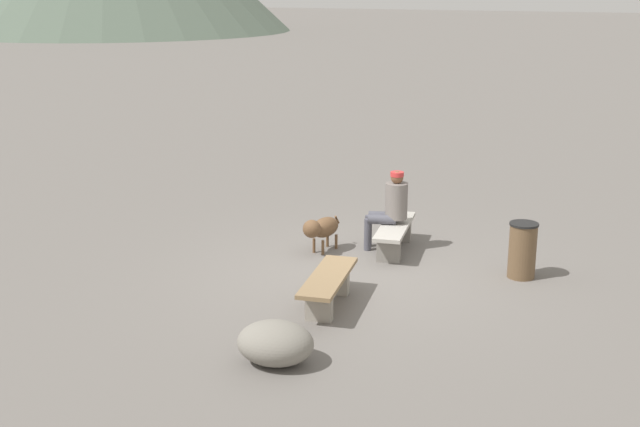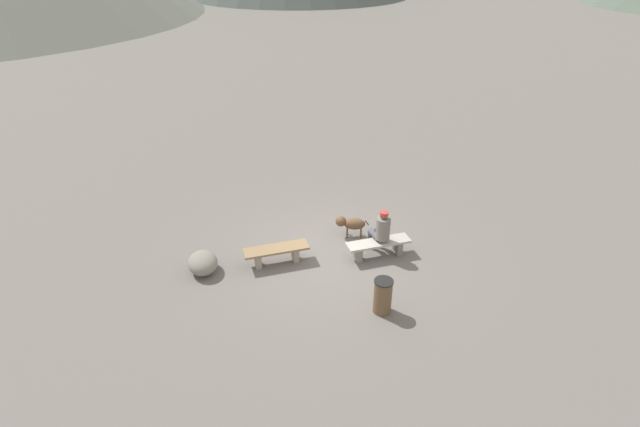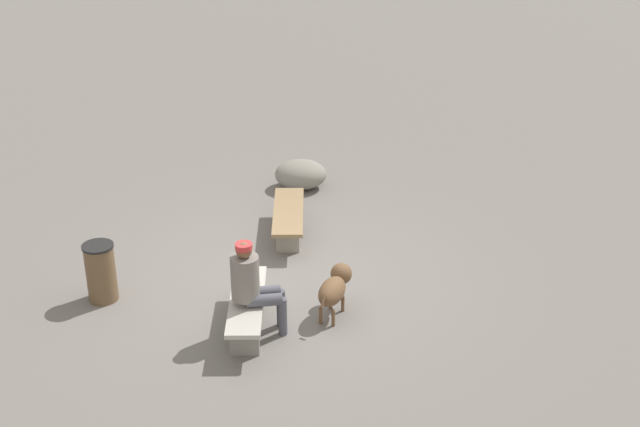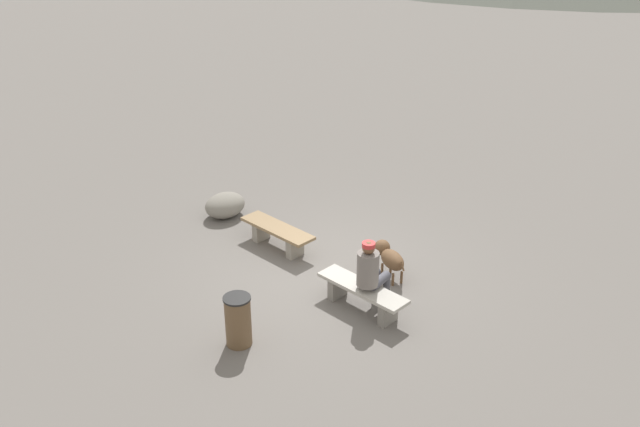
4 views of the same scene
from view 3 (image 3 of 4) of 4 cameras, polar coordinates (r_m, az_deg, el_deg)
name	(u,v)px [view 3 (image 3 of 4)]	position (r m, az deg, el deg)	size (l,w,h in m)	color
ground	(282,283)	(11.88, -2.52, -4.55)	(210.00, 210.00, 0.06)	slate
bench_left	(288,218)	(12.87, -2.08, -0.29)	(1.62, 0.70, 0.43)	gray
bench_right	(247,308)	(10.76, -4.79, -6.15)	(1.63, 0.67, 0.43)	gray
seated_person	(253,282)	(10.47, -4.44, -4.50)	(0.46, 0.66, 1.25)	slate
dog	(335,287)	(10.97, 0.96, -4.82)	(0.86, 0.41, 0.58)	brown
trash_bin	(101,272)	(11.61, -14.14, -3.74)	(0.41, 0.41, 0.80)	brown
boulder	(301,174)	(14.46, -1.27, 2.57)	(0.69, 0.86, 0.48)	gray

